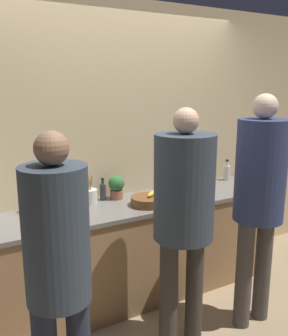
{
  "coord_description": "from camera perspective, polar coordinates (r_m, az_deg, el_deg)",
  "views": [
    {
      "loc": [
        -1.44,
        -2.37,
        1.9
      ],
      "look_at": [
        0.0,
        0.14,
        1.23
      ],
      "focal_mm": 40.0,
      "sensor_mm": 36.0,
      "label": 1
    }
  ],
  "objects": [
    {
      "name": "ground_plane",
      "position": [
        3.36,
        1.31,
        -21.52
      ],
      "size": [
        14.0,
        14.0,
        0.0
      ],
      "primitive_type": "plane",
      "color": "#9E8460"
    },
    {
      "name": "wall_back",
      "position": [
        3.41,
        -4.38,
        2.78
      ],
      "size": [
        5.2,
        0.06,
        2.6
      ],
      "color": "#D6BC8C",
      "rests_on": "ground_plane"
    },
    {
      "name": "counter",
      "position": [
        3.41,
        -1.84,
        -12.37
      ],
      "size": [
        2.79,
        0.65,
        0.88
      ],
      "color": "#9E754C",
      "rests_on": "ground_plane"
    },
    {
      "name": "person_left",
      "position": [
        2.0,
        -12.97,
        -14.4
      ],
      "size": [
        0.33,
        0.33,
        1.68
      ],
      "color": "#232838",
      "rests_on": "ground_plane"
    },
    {
      "name": "person_center",
      "position": [
        2.6,
        6.09,
        -5.52
      ],
      "size": [
        0.42,
        0.42,
        1.74
      ],
      "color": "#38332D",
      "rests_on": "ground_plane"
    },
    {
      "name": "person_right",
      "position": [
        2.95,
        17.17,
        -3.21
      ],
      "size": [
        0.38,
        0.38,
        1.82
      ],
      "color": "#4C4742",
      "rests_on": "ground_plane"
    },
    {
      "name": "fruit_bowl",
      "position": [
        3.17,
        0.67,
        -4.99
      ],
      "size": [
        0.3,
        0.3,
        0.11
      ],
      "color": "brown",
      "rests_on": "counter"
    },
    {
      "name": "utensil_crock",
      "position": [
        3.24,
        -8.24,
        -4.26
      ],
      "size": [
        0.13,
        0.13,
        0.24
      ],
      "color": "silver",
      "rests_on": "counter"
    },
    {
      "name": "bottle_clear",
      "position": [
        4.05,
        12.48,
        -0.6
      ],
      "size": [
        0.07,
        0.07,
        0.22
      ],
      "color": "silver",
      "rests_on": "counter"
    },
    {
      "name": "bottle_dark",
      "position": [
        3.31,
        -6.29,
        -3.56
      ],
      "size": [
        0.05,
        0.05,
        0.2
      ],
      "color": "#333338",
      "rests_on": "counter"
    },
    {
      "name": "cup_white",
      "position": [
        3.14,
        -17.58,
        -5.67
      ],
      "size": [
        0.08,
        0.08,
        0.09
      ],
      "color": "white",
      "rests_on": "counter"
    },
    {
      "name": "potted_plant",
      "position": [
        3.32,
        -4.21,
        -2.8
      ],
      "size": [
        0.14,
        0.14,
        0.21
      ],
      "color": "#9E6042",
      "rests_on": "counter"
    }
  ]
}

